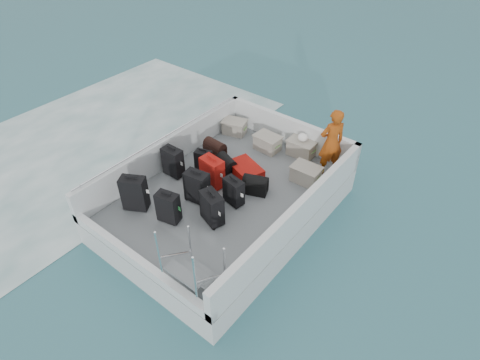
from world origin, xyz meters
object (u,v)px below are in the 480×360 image
(suitcase_8, at_px, (245,171))
(crate_0, at_px, (235,127))
(suitcase_4, at_px, (197,187))
(suitcase_2, at_px, (203,161))
(suitcase_0, at_px, (135,194))
(suitcase_7, at_px, (234,192))
(suitcase_1, at_px, (173,162))
(suitcase_5, at_px, (212,173))
(crate_2, at_px, (302,148))
(suitcase_3, at_px, (168,208))
(passenger, at_px, (331,143))
(crate_3, at_px, (306,175))
(suitcase_6, at_px, (212,208))
(crate_1, at_px, (267,143))

(suitcase_8, height_order, crate_0, crate_0)
(suitcase_4, relative_size, crate_0, 1.27)
(suitcase_2, relative_size, suitcase_4, 0.74)
(suitcase_0, xyz_separation_m, crate_0, (-0.22, 3.43, -0.21))
(suitcase_4, bearing_deg, suitcase_7, 23.79)
(suitcase_0, distance_m, crate_0, 3.44)
(suitcase_1, relative_size, suitcase_5, 1.00)
(suitcase_2, xyz_separation_m, suitcase_5, (0.50, -0.26, 0.08))
(crate_2, bearing_deg, suitcase_0, -113.96)
(suitcase_3, xyz_separation_m, suitcase_7, (0.66, 1.18, -0.04))
(suitcase_8, xyz_separation_m, crate_2, (0.52, 1.51, 0.03))
(crate_0, xyz_separation_m, passenger, (2.66, 0.03, 0.62))
(suitcase_3, bearing_deg, crate_3, 48.98)
(suitcase_4, height_order, suitcase_8, suitcase_4)
(suitcase_4, bearing_deg, suitcase_6, -31.60)
(crate_0, relative_size, crate_1, 0.95)
(suitcase_7, height_order, crate_1, suitcase_7)
(suitcase_2, distance_m, crate_3, 2.28)
(suitcase_1, relative_size, crate_0, 1.23)
(passenger, bearing_deg, crate_2, -69.22)
(suitcase_5, bearing_deg, suitcase_0, -109.55)
(crate_0, bearing_deg, suitcase_2, -74.79)
(suitcase_3, height_order, suitcase_8, suitcase_3)
(suitcase_7, height_order, passenger, passenger)
(suitcase_2, bearing_deg, crate_0, 89.53)
(suitcase_4, xyz_separation_m, crate_0, (-1.04, 2.49, -0.19))
(suitcase_1, distance_m, crate_3, 2.92)
(suitcase_8, distance_m, crate_2, 1.59)
(suitcase_0, bearing_deg, suitcase_3, -17.59)
(suitcase_2, xyz_separation_m, crate_3, (2.00, 1.11, -0.09))
(suitcase_0, relative_size, crate_3, 1.29)
(suitcase_4, bearing_deg, crate_0, 103.60)
(suitcase_5, bearing_deg, suitcase_2, 158.81)
(crate_0, distance_m, crate_3, 2.51)
(suitcase_1, xyz_separation_m, suitcase_7, (1.64, 0.10, -0.05))
(suitcase_0, height_order, suitcase_8, suitcase_0)
(suitcase_5, bearing_deg, suitcase_4, -74.35)
(suitcase_6, height_order, crate_0, suitcase_6)
(suitcase_5, relative_size, crate_0, 1.23)
(suitcase_0, height_order, suitcase_5, suitcase_0)
(suitcase_6, relative_size, suitcase_8, 0.85)
(suitcase_3, height_order, suitcase_6, suitcase_6)
(suitcase_1, bearing_deg, passenger, 38.74)
(suitcase_8, relative_size, passenger, 0.50)
(crate_0, bearing_deg, crate_3, -12.97)
(suitcase_8, distance_m, crate_1, 1.21)
(suitcase_3, xyz_separation_m, passenger, (1.65, 3.30, 0.46))
(crate_0, relative_size, passenger, 0.35)
(suitcase_3, distance_m, suitcase_7, 1.35)
(suitcase_6, bearing_deg, suitcase_7, 109.39)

